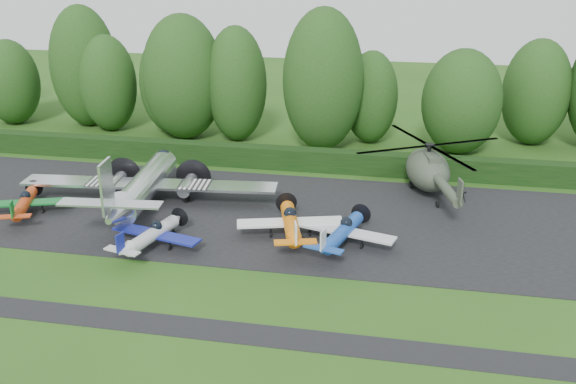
% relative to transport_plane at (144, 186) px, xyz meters
% --- Properties ---
extents(ground, '(160.00, 160.00, 0.00)m').
position_rel_transport_plane_xyz_m(ground, '(6.36, -9.70, -1.86)').
color(ground, '#234A14').
rests_on(ground, ground).
extents(apron, '(70.00, 18.00, 0.01)m').
position_rel_transport_plane_xyz_m(apron, '(6.36, 0.30, -1.85)').
color(apron, black).
rests_on(apron, ground).
extents(taxiway_verge, '(70.00, 2.00, 0.00)m').
position_rel_transport_plane_xyz_m(taxiway_verge, '(6.36, -15.70, -1.86)').
color(taxiway_verge, black).
rests_on(taxiway_verge, ground).
extents(hedgerow, '(90.00, 1.60, 2.00)m').
position_rel_transport_plane_xyz_m(hedgerow, '(6.36, 11.30, -1.86)').
color(hedgerow, black).
rests_on(hedgerow, ground).
extents(transport_plane, '(20.78, 15.94, 6.66)m').
position_rel_transport_plane_xyz_m(transport_plane, '(0.00, 0.00, 0.00)').
color(transport_plane, silver).
rests_on(transport_plane, ground).
extents(light_plane_red, '(6.51, 6.85, 2.50)m').
position_rel_transport_plane_xyz_m(light_plane_red, '(-8.46, -3.27, -0.82)').
color(light_plane_red, '#BB3A11').
rests_on(light_plane_red, ground).
extents(light_plane_white, '(6.71, 7.05, 2.58)m').
position_rel_transport_plane_xyz_m(light_plane_white, '(3.39, -6.87, -0.78)').
color(light_plane_white, silver).
rests_on(light_plane_white, ground).
extents(light_plane_orange, '(7.61, 8.00, 2.92)m').
position_rel_transport_plane_xyz_m(light_plane_orange, '(12.48, -3.48, -0.64)').
color(light_plane_orange, orange).
rests_on(light_plane_orange, ground).
extents(light_plane_blue, '(7.12, 7.49, 2.74)m').
position_rel_transport_plane_xyz_m(light_plane_blue, '(16.26, -4.10, -0.72)').
color(light_plane_blue, '#1A469F').
rests_on(light_plane_blue, ground).
extents(helicopter, '(13.11, 15.35, 4.22)m').
position_rel_transport_plane_xyz_m(helicopter, '(22.08, 7.57, 0.41)').
color(helicopter, '#384132').
rests_on(helicopter, ground).
extents(sign_board, '(3.11, 0.12, 1.75)m').
position_rel_transport_plane_xyz_m(sign_board, '(34.14, 10.80, -0.67)').
color(sign_board, '#3F3326').
rests_on(sign_board, ground).
extents(tree_0, '(6.46, 6.46, 9.67)m').
position_rel_transport_plane_xyz_m(tree_0, '(-24.59, 20.96, 2.96)').
color(tree_0, black).
rests_on(tree_0, ground).
extents(tree_1, '(7.97, 7.97, 14.15)m').
position_rel_transport_plane_xyz_m(tree_1, '(11.73, 17.83, 5.21)').
color(tree_1, black).
rests_on(tree_1, ground).
extents(tree_2, '(8.49, 8.49, 13.09)m').
position_rel_transport_plane_xyz_m(tree_2, '(-3.19, 19.14, 4.68)').
color(tree_2, black).
rests_on(tree_2, ground).
extents(tree_3, '(5.50, 5.50, 9.62)m').
position_rel_transport_plane_xyz_m(tree_3, '(16.30, 21.14, 2.93)').
color(tree_3, black).
rests_on(tree_3, ground).
extents(tree_4, '(6.32, 6.32, 12.00)m').
position_rel_transport_plane_xyz_m(tree_4, '(2.49, 19.31, 4.13)').
color(tree_4, black).
rests_on(tree_4, ground).
extents(tree_5, '(6.21, 6.21, 10.58)m').
position_rel_transport_plane_xyz_m(tree_5, '(-12.36, 20.41, 3.42)').
color(tree_5, black).
rests_on(tree_5, ground).
extents(tree_8, '(7.43, 7.43, 13.51)m').
position_rel_transport_plane_xyz_m(tree_8, '(-15.74, 21.89, 4.88)').
color(tree_8, black).
rests_on(tree_8, ground).
extents(tree_10, '(7.74, 7.74, 10.37)m').
position_rel_transport_plane_xyz_m(tree_10, '(25.23, 19.24, 3.32)').
color(tree_10, black).
rests_on(tree_10, ground).
extents(tree_11, '(6.80, 6.80, 10.90)m').
position_rel_transport_plane_xyz_m(tree_11, '(32.84, 23.71, 3.58)').
color(tree_11, black).
rests_on(tree_11, ground).
extents(tree_12, '(6.82, 6.82, 11.15)m').
position_rel_transport_plane_xyz_m(tree_12, '(-5.15, 20.71, 3.70)').
color(tree_12, black).
rests_on(tree_12, ground).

